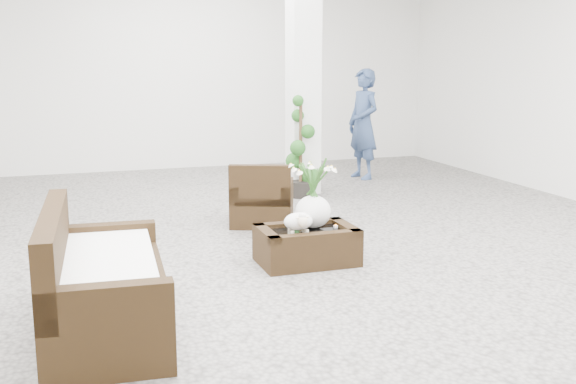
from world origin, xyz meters
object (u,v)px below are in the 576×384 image
object	(u,v)px
coffee_table	(307,247)
loveseat	(105,271)
topiary	(301,148)
armchair	(262,193)

from	to	relation	value
coffee_table	loveseat	size ratio (longest dim) A/B	0.54
coffee_table	loveseat	bearing A→B (deg)	-149.96
loveseat	topiary	distance (m)	4.98
coffee_table	loveseat	xyz separation A→B (m)	(-1.91, -1.10, 0.29)
loveseat	topiary	bearing A→B (deg)	-31.81
armchair	topiary	distance (m)	1.66
armchair	loveseat	bearing A→B (deg)	76.03
armchair	loveseat	world-z (taller)	loveseat
coffee_table	topiary	xyz separation A→B (m)	(0.99, 2.94, 0.53)
coffee_table	topiary	world-z (taller)	topiary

